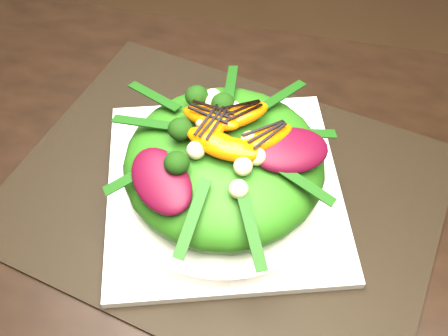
% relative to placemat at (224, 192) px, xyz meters
% --- Properties ---
extents(placemat, '(0.54, 0.46, 0.00)m').
position_rel_placemat_xyz_m(placemat, '(0.00, 0.00, 0.00)').
color(placemat, black).
rests_on(placemat, dining_table).
extents(plate_base, '(0.33, 0.33, 0.01)m').
position_rel_placemat_xyz_m(plate_base, '(0.00, -0.00, 0.01)').
color(plate_base, silver).
rests_on(plate_base, placemat).
extents(salad_bowl, '(0.32, 0.32, 0.02)m').
position_rel_placemat_xyz_m(salad_bowl, '(0.00, -0.00, 0.02)').
color(salad_bowl, white).
rests_on(salad_bowl, plate_base).
extents(lettuce_mound, '(0.23, 0.23, 0.07)m').
position_rel_placemat_xyz_m(lettuce_mound, '(0.00, 0.00, 0.06)').
color(lettuce_mound, '#2D6C14').
rests_on(lettuce_mound, salad_bowl).
extents(radicchio_leaf, '(0.10, 0.08, 0.02)m').
position_rel_placemat_xyz_m(radicchio_leaf, '(0.07, 0.00, 0.09)').
color(radicchio_leaf, '#460719').
rests_on(radicchio_leaf, lettuce_mound).
extents(orange_segment, '(0.07, 0.06, 0.02)m').
position_rel_placemat_xyz_m(orange_segment, '(-0.00, 0.01, 0.10)').
color(orange_segment, '#D75503').
rests_on(orange_segment, lettuce_mound).
extents(broccoli_floret, '(0.04, 0.04, 0.03)m').
position_rel_placemat_xyz_m(broccoli_floret, '(-0.05, 0.03, 0.10)').
color(broccoli_floret, black).
rests_on(broccoli_floret, lettuce_mound).
extents(macadamia_nut, '(0.02, 0.02, 0.02)m').
position_rel_placemat_xyz_m(macadamia_nut, '(0.04, -0.05, 0.09)').
color(macadamia_nut, beige).
rests_on(macadamia_nut, lettuce_mound).
extents(balsamic_drizzle, '(0.04, 0.03, 0.00)m').
position_rel_placemat_xyz_m(balsamic_drizzle, '(-0.00, 0.01, 0.11)').
color(balsamic_drizzle, black).
rests_on(balsamic_drizzle, orange_segment).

